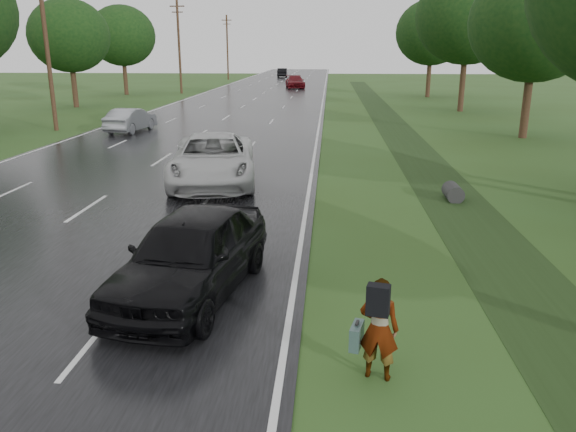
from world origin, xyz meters
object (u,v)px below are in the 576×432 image
at_px(silver_sedan, 131,120).
at_px(dark_sedan, 191,254).
at_px(pedestrian, 378,327).
at_px(white_pickup, 213,159).

bearing_deg(silver_sedan, dark_sedan, 119.30).
bearing_deg(dark_sedan, pedestrian, -28.13).
relative_size(dark_sedan, silver_sedan, 1.18).
xyz_separation_m(pedestrian, silver_sedan, (-12.52, 25.20, -0.09)).
xyz_separation_m(pedestrian, white_pickup, (-4.95, 12.27, 0.09)).
xyz_separation_m(white_pickup, dark_sedan, (1.52, -9.60, -0.03)).
relative_size(pedestrian, dark_sedan, 0.32).
height_order(white_pickup, silver_sedan, white_pickup).
bearing_deg(silver_sedan, white_pickup, 127.68).
bearing_deg(pedestrian, dark_sedan, -24.11).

